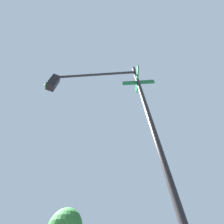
{
  "coord_description": "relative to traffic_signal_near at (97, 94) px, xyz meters",
  "views": [
    {
      "loc": [
        -8.8,
        -5.13,
        1.02
      ],
      "look_at": [
        -5.74,
        -6.48,
        4.95
      ],
      "focal_mm": 21.0,
      "sensor_mm": 36.0,
      "label": 1
    }
  ],
  "objects": [
    {
      "name": "traffic_signal_near",
      "position": [
        0.0,
        0.0,
        0.0
      ],
      "size": [
        2.08,
        3.51,
        6.4
      ],
      "color": "black",
      "rests_on": "ground_plane"
    }
  ]
}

